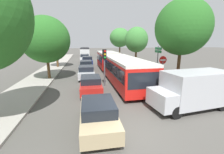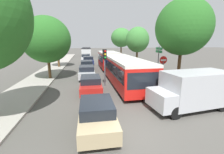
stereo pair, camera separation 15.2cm
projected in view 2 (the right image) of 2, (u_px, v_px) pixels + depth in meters
name	position (u px, v px, depth m)	size (l,w,h in m)	color
ground_plane	(130.00, 131.00, 6.95)	(200.00, 200.00, 0.00)	#4F4C47
kerb_strip_left	(55.00, 66.00, 24.94)	(3.20, 49.94, 0.14)	#9E998E
articulated_bus	(116.00, 64.00, 17.90)	(2.87, 17.34, 2.57)	red
city_bus_rear	(86.00, 51.00, 44.68)	(2.64, 11.11, 2.38)	silver
queued_car_tan	(97.00, 114.00, 7.16)	(1.68, 3.90, 1.35)	tan
queued_car_red	(91.00, 84.00, 12.20)	(1.68, 3.90, 1.35)	#B21E19
queued_car_silver	(87.00, 72.00, 16.99)	(1.76, 4.09, 1.42)	#B7BABF
queued_car_black	(87.00, 65.00, 21.79)	(1.78, 4.11, 1.42)	black
queued_car_navy	(88.00, 60.00, 27.24)	(1.87, 4.34, 1.50)	navy
queued_car_white	(86.00, 58.00, 31.98)	(1.89, 4.39, 1.52)	white
white_van	(193.00, 89.00, 9.05)	(5.19, 2.50, 2.31)	#B7BABF
traffic_light	(105.00, 59.00, 13.54)	(0.37, 0.39, 3.40)	#56595E
no_entry_sign	(163.00, 67.00, 13.37)	(0.70, 0.08, 2.82)	#56595E
direction_sign_post	(159.00, 55.00, 17.34)	(0.11, 1.40, 3.60)	#56595E
tree_left_mid	(47.00, 40.00, 15.71)	(4.99, 4.99, 6.69)	#51381E
tree_left_far	(57.00, 37.00, 23.20)	(3.95, 3.95, 6.93)	#51381E
tree_right_near	(183.00, 27.00, 12.60)	(4.56, 4.56, 7.58)	#51381E
tree_right_mid	(137.00, 40.00, 24.92)	(3.85, 3.85, 6.49)	#51381E
tree_right_far	(121.00, 38.00, 36.80)	(5.01, 5.01, 7.39)	#51381E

